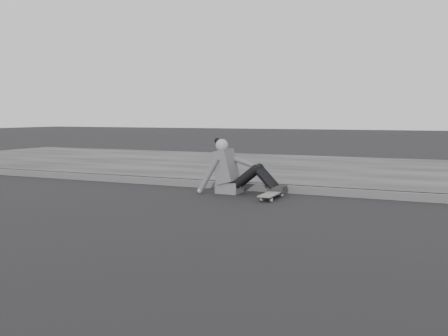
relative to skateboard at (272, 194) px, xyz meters
The scene contains 5 objects.
ground 2.37m from the skateboard, 54.52° to the right, with size 80.00×80.00×0.00m, color black.
curb 1.52m from the skateboard, 25.25° to the left, with size 24.00×0.16×0.12m, color #4F4F4F.
sidewalk 3.92m from the skateboard, 69.44° to the left, with size 24.00×6.00×0.12m, color #3E3E3E.
skateboard is the anchor object (origin of this frame).
seated_woman 0.83m from the skateboard, 161.47° to the left, with size 1.38×0.46×0.88m.
Camera 1 is at (0.90, -5.08, 1.23)m, focal length 40.00 mm.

